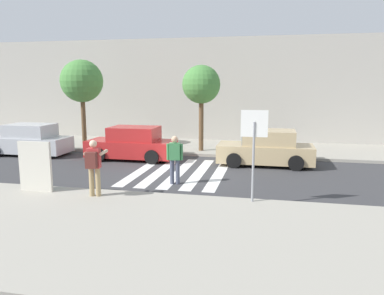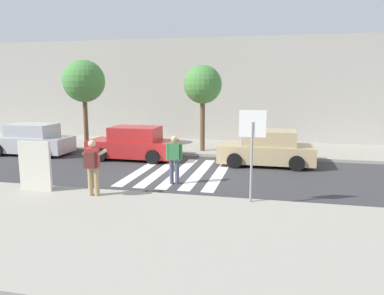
{
  "view_description": "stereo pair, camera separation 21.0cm",
  "coord_description": "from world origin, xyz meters",
  "px_view_note": "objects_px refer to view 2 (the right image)",
  "views": [
    {
      "loc": [
        3.55,
        -14.1,
        3.52
      ],
      "look_at": [
        0.6,
        -0.2,
        1.1
      ],
      "focal_mm": 35.0,
      "sensor_mm": 36.0,
      "label": 1
    },
    {
      "loc": [
        3.75,
        -14.05,
        3.52
      ],
      "look_at": [
        0.6,
        -0.2,
        1.1
      ],
      "focal_mm": 35.0,
      "sensor_mm": 36.0,
      "label": 2
    }
  ],
  "objects_px": {
    "street_tree_center": "(203,85)",
    "advertising_board": "(35,166)",
    "pedestrian_crossing": "(174,157)",
    "photographer_with_backpack": "(92,163)",
    "parked_car_silver": "(31,140)",
    "stop_sign": "(252,136)",
    "parked_car_tan": "(267,149)",
    "street_tree_west": "(84,82)",
    "parked_car_red": "(134,144)"
  },
  "relations": [
    {
      "from": "stop_sign",
      "to": "parked_car_red",
      "type": "bearing_deg",
      "value": 135.63
    },
    {
      "from": "parked_car_tan",
      "to": "street_tree_center",
      "type": "xyz_separation_m",
      "value": [
        -3.31,
        2.24,
        2.73
      ]
    },
    {
      "from": "advertising_board",
      "to": "parked_car_tan",
      "type": "bearing_deg",
      "value": 40.7
    },
    {
      "from": "stop_sign",
      "to": "advertising_board",
      "type": "height_order",
      "value": "stop_sign"
    },
    {
      "from": "stop_sign",
      "to": "advertising_board",
      "type": "distance_m",
      "value": 6.91
    },
    {
      "from": "parked_car_silver",
      "to": "parked_car_red",
      "type": "bearing_deg",
      "value": 0.0
    },
    {
      "from": "pedestrian_crossing",
      "to": "parked_car_red",
      "type": "xyz_separation_m",
      "value": [
        -3.07,
        3.88,
        -0.25
      ]
    },
    {
      "from": "stop_sign",
      "to": "parked_car_silver",
      "type": "bearing_deg",
      "value": 153.12
    },
    {
      "from": "parked_car_tan",
      "to": "street_tree_center",
      "type": "height_order",
      "value": "street_tree_center"
    },
    {
      "from": "street_tree_center",
      "to": "advertising_board",
      "type": "xyz_separation_m",
      "value": [
        -3.78,
        -8.34,
        -2.52
      ]
    },
    {
      "from": "parked_car_silver",
      "to": "parked_car_red",
      "type": "xyz_separation_m",
      "value": [
        5.48,
        0.0,
        0.0
      ]
    },
    {
      "from": "parked_car_silver",
      "to": "parked_car_red",
      "type": "distance_m",
      "value": 5.48
    },
    {
      "from": "parked_car_red",
      "to": "advertising_board",
      "type": "xyz_separation_m",
      "value": [
        -0.91,
        -6.1,
        0.21
      ]
    },
    {
      "from": "street_tree_west",
      "to": "advertising_board",
      "type": "bearing_deg",
      "value": -72.24
    },
    {
      "from": "parked_car_silver",
      "to": "street_tree_west",
      "type": "height_order",
      "value": "street_tree_west"
    },
    {
      "from": "parked_car_tan",
      "to": "street_tree_center",
      "type": "bearing_deg",
      "value": 145.95
    },
    {
      "from": "pedestrian_crossing",
      "to": "advertising_board",
      "type": "relative_size",
      "value": 1.08
    },
    {
      "from": "parked_car_red",
      "to": "advertising_board",
      "type": "relative_size",
      "value": 2.56
    },
    {
      "from": "stop_sign",
      "to": "advertising_board",
      "type": "xyz_separation_m",
      "value": [
        -6.8,
        -0.34,
        -1.14
      ]
    },
    {
      "from": "stop_sign",
      "to": "street_tree_west",
      "type": "bearing_deg",
      "value": 140.47
    },
    {
      "from": "pedestrian_crossing",
      "to": "parked_car_red",
      "type": "bearing_deg",
      "value": 128.37
    },
    {
      "from": "parked_car_silver",
      "to": "street_tree_west",
      "type": "relative_size",
      "value": 0.88
    },
    {
      "from": "street_tree_center",
      "to": "stop_sign",
      "type": "bearing_deg",
      "value": -69.32
    },
    {
      "from": "stop_sign",
      "to": "parked_car_tan",
      "type": "distance_m",
      "value": 5.92
    },
    {
      "from": "advertising_board",
      "to": "pedestrian_crossing",
      "type": "bearing_deg",
      "value": 29.2
    },
    {
      "from": "photographer_with_backpack",
      "to": "street_tree_west",
      "type": "distance_m",
      "value": 9.79
    },
    {
      "from": "parked_car_red",
      "to": "parked_car_tan",
      "type": "xyz_separation_m",
      "value": [
        6.18,
        -0.0,
        0.0
      ]
    },
    {
      "from": "advertising_board",
      "to": "stop_sign",
      "type": "bearing_deg",
      "value": 2.86
    },
    {
      "from": "parked_car_tan",
      "to": "parked_car_red",
      "type": "bearing_deg",
      "value": 180.0
    },
    {
      "from": "stop_sign",
      "to": "parked_car_tan",
      "type": "height_order",
      "value": "stop_sign"
    },
    {
      "from": "pedestrian_crossing",
      "to": "parked_car_silver",
      "type": "bearing_deg",
      "value": 155.61
    },
    {
      "from": "parked_car_silver",
      "to": "advertising_board",
      "type": "distance_m",
      "value": 7.62
    },
    {
      "from": "parked_car_red",
      "to": "advertising_board",
      "type": "height_order",
      "value": "advertising_board"
    },
    {
      "from": "stop_sign",
      "to": "pedestrian_crossing",
      "type": "relative_size",
      "value": 1.54
    },
    {
      "from": "pedestrian_crossing",
      "to": "photographer_with_backpack",
      "type": "bearing_deg",
      "value": -128.64
    },
    {
      "from": "parked_car_silver",
      "to": "stop_sign",
      "type": "bearing_deg",
      "value": -26.88
    },
    {
      "from": "stop_sign",
      "to": "parked_car_silver",
      "type": "distance_m",
      "value": 12.81
    },
    {
      "from": "parked_car_red",
      "to": "street_tree_center",
      "type": "relative_size",
      "value": 0.95
    },
    {
      "from": "parked_car_red",
      "to": "street_tree_center",
      "type": "distance_m",
      "value": 4.55
    },
    {
      "from": "pedestrian_crossing",
      "to": "advertising_board",
      "type": "height_order",
      "value": "advertising_board"
    },
    {
      "from": "parked_car_tan",
      "to": "photographer_with_backpack",
      "type": "bearing_deg",
      "value": -128.71
    },
    {
      "from": "photographer_with_backpack",
      "to": "street_tree_center",
      "type": "relative_size",
      "value": 0.4
    },
    {
      "from": "advertising_board",
      "to": "street_tree_center",
      "type": "bearing_deg",
      "value": 65.58
    },
    {
      "from": "pedestrian_crossing",
      "to": "parked_car_silver",
      "type": "relative_size",
      "value": 0.42
    },
    {
      "from": "stop_sign",
      "to": "street_tree_west",
      "type": "relative_size",
      "value": 0.57
    },
    {
      "from": "street_tree_west",
      "to": "parked_car_tan",
      "type": "bearing_deg",
      "value": -11.61
    },
    {
      "from": "street_tree_center",
      "to": "pedestrian_crossing",
      "type": "bearing_deg",
      "value": -88.14
    },
    {
      "from": "parked_car_tan",
      "to": "advertising_board",
      "type": "distance_m",
      "value": 9.36
    },
    {
      "from": "photographer_with_backpack",
      "to": "parked_car_silver",
      "type": "height_order",
      "value": "photographer_with_backpack"
    },
    {
      "from": "street_tree_center",
      "to": "advertising_board",
      "type": "relative_size",
      "value": 2.7
    }
  ]
}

